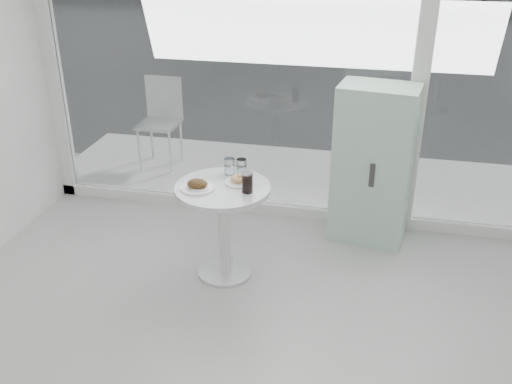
% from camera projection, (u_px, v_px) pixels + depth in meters
% --- Properties ---
extents(room_shell, '(6.00, 6.00, 6.00)m').
position_uv_depth(room_shell, '(146.00, 207.00, 1.50)').
color(room_shell, white).
rests_on(room_shell, ground).
extents(storefront, '(5.00, 0.14, 3.00)m').
position_uv_depth(storefront, '(322.00, 34.00, 4.70)').
color(storefront, white).
rests_on(storefront, ground).
extents(main_table, '(0.72, 0.72, 0.77)m').
position_uv_depth(main_table, '(223.00, 212.00, 4.35)').
color(main_table, silver).
rests_on(main_table, ground).
extents(patio_deck, '(5.60, 1.60, 0.05)m').
position_uv_depth(patio_deck, '(316.00, 179.00, 6.15)').
color(patio_deck, white).
rests_on(patio_deck, ground).
extents(street, '(40.00, 24.00, 0.00)m').
position_uv_depth(street, '(366.00, 12.00, 16.88)').
color(street, '#373737').
rests_on(street, ground).
extents(mint_cabinet, '(0.69, 0.51, 1.38)m').
position_uv_depth(mint_cabinet, '(373.00, 165.00, 4.83)').
color(mint_cabinet, '#8CB29D').
rests_on(mint_cabinet, ground).
extents(patio_chair, '(0.42, 0.42, 0.97)m').
position_uv_depth(patio_chair, '(161.00, 116.00, 6.27)').
color(patio_chair, silver).
rests_on(patio_chair, patio_deck).
extents(plate_fritter, '(0.25, 0.25, 0.07)m').
position_uv_depth(plate_fritter, '(198.00, 185.00, 4.21)').
color(plate_fritter, white).
rests_on(plate_fritter, main_table).
extents(plate_donut, '(0.22, 0.22, 0.05)m').
position_uv_depth(plate_donut, '(239.00, 180.00, 4.30)').
color(plate_donut, white).
rests_on(plate_donut, main_table).
extents(water_tumbler_a, '(0.08, 0.08, 0.13)m').
position_uv_depth(water_tumbler_a, '(230.00, 168.00, 4.42)').
color(water_tumbler_a, white).
rests_on(water_tumbler_a, main_table).
extents(water_tumbler_b, '(0.08, 0.08, 0.13)m').
position_uv_depth(water_tumbler_b, '(242.00, 168.00, 4.42)').
color(water_tumbler_b, white).
rests_on(water_tumbler_b, main_table).
extents(cola_glass, '(0.08, 0.08, 0.15)m').
position_uv_depth(cola_glass, '(247.00, 183.00, 4.13)').
color(cola_glass, white).
rests_on(cola_glass, main_table).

